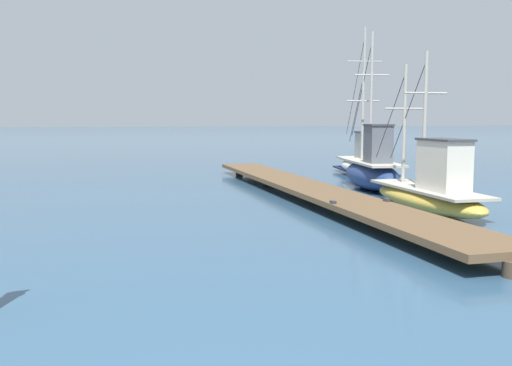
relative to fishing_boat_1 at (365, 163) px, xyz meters
The scene contains 4 objects.
floating_dock 8.86m from the fishing_boat_1, 127.52° to the right, with size 2.11×20.45×0.53m.
fishing_boat_1 is the anchor object (origin of this frame).
fishing_boat_2 5.64m from the fishing_boat_1, 112.34° to the right, with size 2.18×5.64×6.05m.
fishing_boat_3 10.91m from the fishing_boat_1, 105.20° to the right, with size 1.63×6.26×4.71m.
Camera 1 is at (-0.52, -3.04, 2.73)m, focal length 39.85 mm.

